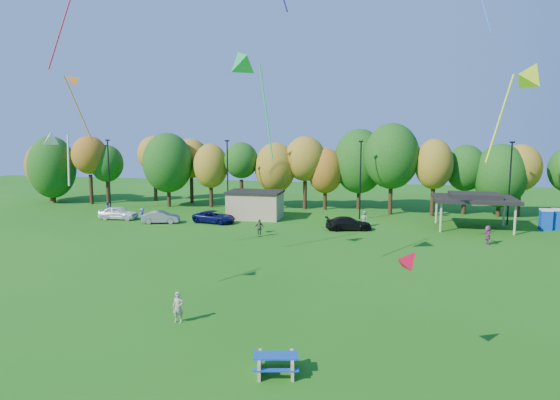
% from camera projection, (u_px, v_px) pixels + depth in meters
% --- Properties ---
extents(ground, '(160.00, 160.00, 0.00)m').
position_uv_depth(ground, '(247.00, 393.00, 19.68)').
color(ground, '#19600F').
rests_on(ground, ground).
extents(tree_line, '(93.57, 10.55, 11.15)m').
position_uv_depth(tree_line, '(339.00, 165.00, 63.08)').
color(tree_line, black).
rests_on(tree_line, ground).
extents(lamp_posts, '(64.50, 0.25, 9.09)m').
position_uv_depth(lamp_posts, '(360.00, 177.00, 57.25)').
color(lamp_posts, black).
rests_on(lamp_posts, ground).
extents(utility_building, '(6.30, 4.30, 3.25)m').
position_uv_depth(utility_building, '(255.00, 205.00, 58.32)').
color(utility_building, tan).
rests_on(utility_building, ground).
extents(pavilion, '(8.20, 6.20, 3.77)m').
position_uv_depth(pavilion, '(474.00, 198.00, 52.03)').
color(pavilion, tan).
rests_on(pavilion, ground).
extents(porta_potties, '(3.75, 1.58, 2.18)m').
position_uv_depth(porta_potties, '(559.00, 220.00, 51.59)').
color(porta_potties, '#0D41B1').
rests_on(porta_potties, ground).
extents(picnic_table, '(2.22, 1.97, 0.83)m').
position_uv_depth(picnic_table, '(276.00, 363.00, 21.24)').
color(picnic_table, tan).
rests_on(picnic_table, ground).
extents(kite_flyer, '(0.64, 0.43, 1.69)m').
position_uv_depth(kite_flyer, '(178.00, 307.00, 26.82)').
color(kite_flyer, tan).
rests_on(kite_flyer, ground).
extents(car_a, '(4.59, 2.08, 1.53)m').
position_uv_depth(car_a, '(118.00, 213.00, 57.77)').
color(car_a, white).
rests_on(car_a, ground).
extents(car_b, '(4.34, 2.47, 1.35)m').
position_uv_depth(car_b, '(161.00, 217.00, 55.44)').
color(car_b, gray).
rests_on(car_b, ground).
extents(car_c, '(5.18, 3.13, 1.34)m').
position_uv_depth(car_c, '(214.00, 217.00, 55.60)').
color(car_c, '#0C0F48').
rests_on(car_c, ground).
extents(car_d, '(5.11, 3.12, 1.38)m').
position_uv_depth(car_d, '(349.00, 223.00, 51.64)').
color(car_d, black).
rests_on(car_d, ground).
extents(far_person_0, '(1.01, 0.96, 1.74)m').
position_uv_depth(far_person_0, '(364.00, 219.00, 53.41)').
color(far_person_0, '#6F9667').
rests_on(far_person_0, ground).
extents(far_person_1, '(0.83, 1.14, 1.59)m').
position_uv_depth(far_person_1, '(142.00, 215.00, 56.17)').
color(far_person_1, '#5266B6').
rests_on(far_person_1, ground).
extents(far_person_3, '(0.61, 1.64, 1.74)m').
position_uv_depth(far_person_3, '(488.00, 235.00, 45.18)').
color(far_person_3, '#943E73').
rests_on(far_person_3, ground).
extents(far_person_4, '(1.06, 0.93, 1.71)m').
position_uv_depth(far_person_4, '(259.00, 228.00, 48.48)').
color(far_person_4, '#626D42').
rests_on(far_person_4, ground).
extents(far_person_5, '(0.94, 0.94, 1.54)m').
position_uv_depth(far_person_5, '(108.00, 208.00, 61.24)').
color(far_person_5, '#4E479D').
rests_on(far_person_5, ground).
extents(kite_3, '(1.51, 2.05, 3.40)m').
position_uv_depth(kite_3, '(51.00, 137.00, 27.36)').
color(kite_3, silver).
extents(kite_4, '(3.41, 4.26, 7.67)m').
position_uv_depth(kite_4, '(241.00, 60.00, 32.32)').
color(kite_4, green).
extents(kite_6, '(1.43, 1.31, 1.15)m').
position_uv_depth(kite_6, '(410.00, 259.00, 20.73)').
color(kite_6, red).
extents(kite_13, '(3.10, 2.67, 5.55)m').
position_uv_depth(kite_13, '(531.00, 74.00, 25.32)').
color(kite_13, '#DBFB1A').
extents(kite_14, '(2.74, 2.39, 5.31)m').
position_uv_depth(kite_14, '(71.00, 81.00, 38.35)').
color(kite_14, orange).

